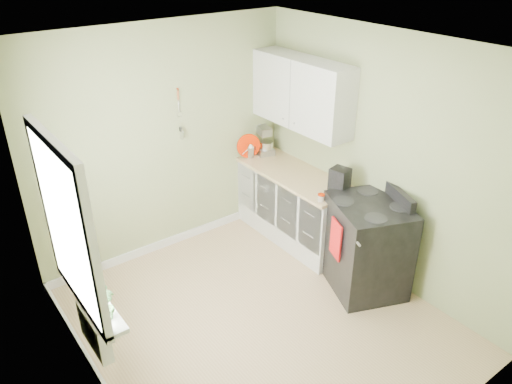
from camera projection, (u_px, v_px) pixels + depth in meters
floor at (260, 322)px, 5.04m from camera, size 3.20×3.60×0.02m
ceiling at (261, 48)px, 3.78m from camera, size 3.20×3.60×0.02m
wall_back at (165, 143)px, 5.69m from camera, size 3.20×0.02×2.70m
wall_left at (81, 270)px, 3.56m from camera, size 0.02×3.60×2.70m
wall_right at (382, 160)px, 5.26m from camera, size 0.02×3.60×2.70m
base_cabinets at (294, 207)px, 6.23m from camera, size 0.60×1.60×0.87m
countertop at (295, 174)px, 6.02m from camera, size 0.64×1.60×0.04m
upper_cabinets at (301, 93)px, 5.71m from camera, size 0.35×1.40×0.80m
window at (66, 228)px, 3.69m from camera, size 0.06×1.14×1.44m
window_sill at (90, 295)px, 4.04m from camera, size 0.18×1.14×0.04m
radiator at (95, 331)px, 4.14m from camera, size 0.12×0.50×0.35m
wall_utensils at (180, 122)px, 5.68m from camera, size 0.02×0.14×0.58m
stove at (367, 245)px, 5.33m from camera, size 1.01×1.04×1.15m
stand_mixer at (263, 140)px, 6.49m from camera, size 0.27×0.37×0.41m
kettle at (250, 150)px, 6.39m from camera, size 0.18×0.10×0.18m
coffee_maker at (339, 182)px, 5.46m from camera, size 0.22×0.23×0.31m
red_tray at (249, 146)px, 6.35m from camera, size 0.31×0.14×0.31m
jar at (321, 197)px, 5.36m from camera, size 0.08×0.08×0.08m
plant_a at (106, 302)px, 3.69m from camera, size 0.19×0.21×0.33m
plant_b at (87, 276)px, 3.97m from camera, size 0.21×0.22×0.31m
plant_c at (69, 252)px, 4.27m from camera, size 0.24×0.24×0.32m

